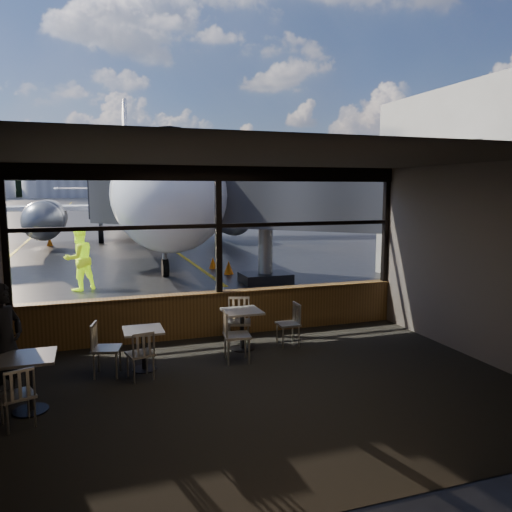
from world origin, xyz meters
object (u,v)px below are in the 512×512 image
chair_near_n (239,323)px  cone_extra (229,267)px  cafe_table_mid (144,350)px  airliner (138,150)px  cafe_table_near (242,330)px  chair_left_s (17,396)px  ground_crew (79,259)px  chair_near_w (237,336)px  cone_wing (50,242)px  chair_mid_w (107,349)px  cone_nose (213,263)px  cafe_table_left (29,384)px  chair_near_e (288,325)px  jet_bridge (283,205)px  chair_mid_s (140,354)px  passenger (5,344)px

chair_near_n → cone_extra: 8.42m
cafe_table_mid → airliner: bearing=84.4°
cafe_table_near → cafe_table_mid: (-1.89, -0.53, -0.03)m
chair_left_s → ground_crew: (0.64, 9.06, 0.55)m
chair_near_w → cone_wing: size_ratio=2.01×
airliner → chair_mid_w: 21.44m
cone_nose → cafe_table_left: bearing=-115.1°
cone_nose → chair_near_e: bearing=-95.2°
chair_near_e → ground_crew: size_ratio=0.44×
airliner → chair_near_e: (0.78, -20.19, -4.80)m
chair_left_s → chair_near_e: bearing=4.2°
chair_near_n → cone_extra: chair_near_n is taller
cone_wing → jet_bridge: bearing=-59.1°
jet_bridge → cafe_table_near: size_ratio=15.12×
jet_bridge → cafe_table_near: (-3.43, -6.55, -2.14)m
cone_extra → chair_left_s: bearing=-118.6°
chair_near_w → ground_crew: 8.12m
jet_bridge → cone_wing: (-8.15, 13.62, -2.29)m
cone_wing → chair_near_n: bearing=-76.8°
chair_mid_w → cone_extra: chair_mid_w is taller
ground_crew → cone_extra: 5.27m
cafe_table_mid → chair_near_w: size_ratio=0.75×
chair_mid_w → cone_wing: size_ratio=1.92×
jet_bridge → cafe_table_mid: (-5.32, -7.08, -2.17)m
chair_near_w → chair_near_n: bearing=168.1°
chair_near_e → chair_mid_s: chair_near_e is taller
jet_bridge → chair_left_s: jet_bridge is taller
cafe_table_left → chair_near_e: chair_near_e is taller
cafe_table_left → chair_left_s: bearing=-102.4°
cone_extra → cafe_table_near: bearing=-103.8°
cafe_table_mid → chair_near_w: bearing=-4.4°
jet_bridge → cone_wing: bearing=120.9°
passenger → cone_nose: size_ratio=4.05×
airliner → cone_wing: airliner is taller
cone_nose → cafe_table_mid: bearing=-109.8°
chair_near_n → chair_mid_w: size_ratio=1.06×
cone_nose → cone_wing: 12.28m
chair_near_n → cone_wing: bearing=-58.9°
passenger → chair_mid_s: bearing=-50.9°
chair_near_w → chair_mid_w: size_ratio=1.05×
chair_near_n → chair_near_w: bearing=89.2°
cone_wing → chair_left_s: bearing=-87.2°
airliner → chair_mid_s: airliner is taller
jet_bridge → cone_extra: (-1.38, 1.78, -2.29)m
chair_near_e → passenger: size_ratio=0.49×
chair_left_s → cone_nose: (5.45, 11.85, -0.20)m
cafe_table_near → chair_near_n: size_ratio=0.80×
airliner → chair_left_s: airliner is taller
chair_left_s → airliner: bearing=60.8°
jet_bridge → chair_left_s: 11.35m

